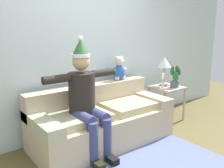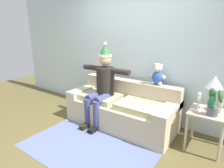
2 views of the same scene
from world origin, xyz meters
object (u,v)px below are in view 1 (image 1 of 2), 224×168
object	(u,v)px
couch	(101,120)
table_lamp	(164,64)
candle_tall	(163,78)
candle_short	(171,78)
side_table	(167,92)
teddy_bear	(119,69)
potted_plant	(175,77)
person_seated	(86,97)

from	to	relation	value
couch	table_lamp	xyz separation A→B (m)	(1.44, 0.13, 0.67)
candle_tall	candle_short	size ratio (longest dim) A/B	1.24
couch	candle_tall	bearing A→B (deg)	0.44
side_table	table_lamp	bearing A→B (deg)	81.99
teddy_bear	potted_plant	xyz separation A→B (m)	(0.94, -0.35, -0.19)
side_table	candle_tall	xyz separation A→B (m)	(-0.14, -0.02, 0.27)
person_seated	side_table	bearing A→B (deg)	6.13
couch	teddy_bear	size ratio (longest dim) A/B	5.22
candle_short	candle_tall	bearing A→B (deg)	-167.83
candle_tall	candle_short	bearing A→B (deg)	12.17
person_seated	teddy_bear	bearing A→B (deg)	25.85
teddy_bear	candle_short	distance (m)	1.07
potted_plant	couch	bearing A→B (deg)	176.94
candle_tall	couch	bearing A→B (deg)	-179.56
table_lamp	candle_short	xyz separation A→B (m)	(0.13, -0.06, -0.26)
couch	table_lamp	world-z (taller)	table_lamp
person_seated	candle_short	bearing A→B (deg)	6.87
person_seated	candle_tall	bearing A→B (deg)	5.95
table_lamp	candle_short	world-z (taller)	table_lamp
person_seated	side_table	size ratio (longest dim) A/B	2.53
side_table	candle_short	world-z (taller)	candle_short
teddy_bear	potted_plant	world-z (taller)	teddy_bear
table_lamp	couch	bearing A→B (deg)	-174.87
potted_plant	candle_short	size ratio (longest dim) A/B	1.91
side_table	candle_tall	size ratio (longest dim) A/B	2.32
candle_tall	potted_plant	bearing A→B (deg)	-24.17
teddy_bear	side_table	xyz separation A→B (m)	(0.88, -0.24, -0.47)
side_table	couch	bearing A→B (deg)	-178.79
couch	side_table	world-z (taller)	couch
person_seated	candle_tall	xyz separation A→B (m)	(1.63, 0.17, -0.00)
couch	side_table	size ratio (longest dim) A/B	3.33
person_seated	candle_short	size ratio (longest dim) A/B	7.28
couch	person_seated	world-z (taller)	person_seated
couch	table_lamp	size ratio (longest dim) A/B	3.92
potted_plant	candle_tall	bearing A→B (deg)	155.83
potted_plant	candle_short	xyz separation A→B (m)	(0.08, 0.15, -0.04)
teddy_bear	candle_tall	bearing A→B (deg)	-19.15
couch	candle_tall	size ratio (longest dim) A/B	7.72
potted_plant	candle_short	world-z (taller)	potted_plant
teddy_bear	side_table	size ratio (longest dim) A/B	0.64
couch	candle_tall	xyz separation A→B (m)	(1.29, 0.01, 0.45)
side_table	candle_short	size ratio (longest dim) A/B	2.88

